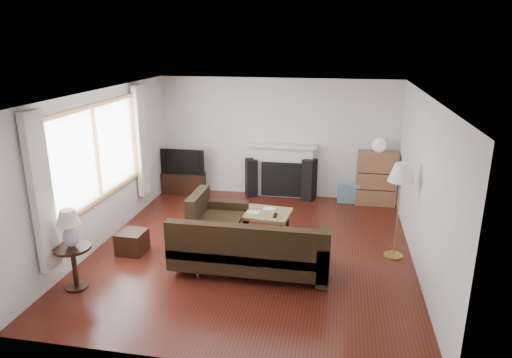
% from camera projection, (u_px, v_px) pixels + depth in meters
% --- Properties ---
extents(room, '(5.10, 5.60, 2.54)m').
position_uv_depth(room, '(252.00, 175.00, 7.02)').
color(room, '#491810').
rests_on(room, ground).
extents(window, '(0.12, 2.74, 1.54)m').
position_uv_depth(window, '(97.00, 153.00, 7.17)').
color(window, '#8E5E34').
rests_on(window, room).
extents(curtain_near, '(0.10, 0.35, 2.10)m').
position_uv_depth(curtain_near, '(41.00, 193.00, 5.78)').
color(curtain_near, '#EBE8CD').
rests_on(curtain_near, room).
extents(curtain_far, '(0.10, 0.35, 2.10)m').
position_uv_depth(curtain_far, '(141.00, 141.00, 8.63)').
color(curtain_far, '#EBE8CD').
rests_on(curtain_far, room).
extents(fireplace, '(1.40, 0.26, 1.15)m').
position_uv_depth(fireplace, '(283.00, 171.00, 9.67)').
color(fireplace, white).
rests_on(fireplace, room).
extents(tv_stand, '(0.90, 0.40, 0.45)m').
position_uv_depth(tv_stand, '(184.00, 183.00, 10.02)').
color(tv_stand, black).
rests_on(tv_stand, ground).
extents(television, '(0.96, 0.13, 0.55)m').
position_uv_depth(television, '(184.00, 161.00, 9.87)').
color(television, black).
rests_on(television, tv_stand).
extents(speaker_left, '(0.31, 0.34, 0.81)m').
position_uv_depth(speaker_left, '(251.00, 178.00, 9.75)').
color(speaker_left, black).
rests_on(speaker_left, ground).
extents(speaker_right, '(0.32, 0.35, 0.87)m').
position_uv_depth(speaker_right, '(309.00, 180.00, 9.52)').
color(speaker_right, black).
rests_on(speaker_right, ground).
extents(bookshelf, '(0.79, 0.38, 1.09)m').
position_uv_depth(bookshelf, '(376.00, 178.00, 9.24)').
color(bookshelf, brown).
rests_on(bookshelf, ground).
extents(globe_lamp, '(0.28, 0.28, 0.28)m').
position_uv_depth(globe_lamp, '(379.00, 145.00, 9.04)').
color(globe_lamp, white).
rests_on(globe_lamp, bookshelf).
extents(sectional_sofa, '(2.47, 1.80, 0.80)m').
position_uv_depth(sectional_sofa, '(251.00, 246.00, 6.60)').
color(sectional_sofa, black).
rests_on(sectional_sofa, ground).
extents(coffee_table, '(1.28, 0.78, 0.48)m').
position_uv_depth(coffee_table, '(254.00, 224.00, 7.79)').
color(coffee_table, olive).
rests_on(coffee_table, ground).
extents(footstool, '(0.43, 0.43, 0.35)m').
position_uv_depth(footstool, '(132.00, 242.00, 7.24)').
color(footstool, black).
rests_on(footstool, ground).
extents(floor_lamp, '(0.42, 0.42, 1.51)m').
position_uv_depth(floor_lamp, '(398.00, 211.00, 6.92)').
color(floor_lamp, '#AC833B').
rests_on(floor_lamp, ground).
extents(side_table, '(0.49, 0.49, 0.62)m').
position_uv_depth(side_table, '(75.00, 267.00, 6.17)').
color(side_table, black).
rests_on(side_table, ground).
extents(table_lamp, '(0.32, 0.32, 0.52)m').
position_uv_depth(table_lamp, '(69.00, 229.00, 6.00)').
color(table_lamp, silver).
rests_on(table_lamp, side_table).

